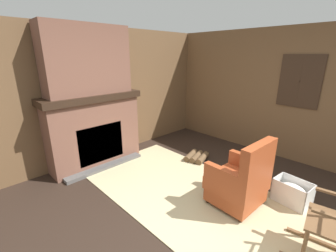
# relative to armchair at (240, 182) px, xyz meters

# --- Properties ---
(ground_plane) EXTENTS (14.00, 14.00, 0.00)m
(ground_plane) POSITION_rel_armchair_xyz_m (0.04, -0.75, -0.36)
(ground_plane) COLOR #2D2119
(wood_panel_wall_left) EXTENTS (0.06, 6.08, 2.44)m
(wood_panel_wall_left) POSITION_rel_armchair_xyz_m (-2.73, -0.75, 0.86)
(wood_panel_wall_left) COLOR brown
(wood_panel_wall_left) RESTS_ON ground
(wood_panel_wall_back) EXTENTS (6.08, 0.09, 2.44)m
(wood_panel_wall_back) POSITION_rel_armchair_xyz_m (0.04, 2.02, 0.87)
(wood_panel_wall_back) COLOR brown
(wood_panel_wall_back) RESTS_ON ground
(fireplace_hearth) EXTENTS (0.65, 1.71, 1.30)m
(fireplace_hearth) POSITION_rel_armchair_xyz_m (-2.47, -0.75, 0.29)
(fireplace_hearth) COLOR brown
(fireplace_hearth) RESTS_ON ground
(chimney_breast) EXTENTS (0.39, 1.41, 1.12)m
(chimney_breast) POSITION_rel_armchair_xyz_m (-2.48, -0.75, 1.51)
(chimney_breast) COLOR brown
(chimney_breast) RESTS_ON fireplace_hearth
(area_rug) EXTENTS (3.66, 1.77, 0.01)m
(area_rug) POSITION_rel_armchair_xyz_m (-0.52, -0.28, -0.35)
(area_rug) COLOR #C6B789
(area_rug) RESTS_ON ground
(armchair) EXTENTS (0.65, 0.69, 0.97)m
(armchair) POSITION_rel_armchair_xyz_m (0.00, 0.00, 0.00)
(armchair) COLOR #A84723
(armchair) RESTS_ON ground
(firewood_stack) EXTENTS (0.47, 0.51, 0.12)m
(firewood_stack) POSITION_rel_armchair_xyz_m (-1.26, 0.68, -0.30)
(firewood_stack) COLOR brown
(firewood_stack) RESTS_ON ground
(laundry_basket) EXTENTS (0.48, 0.35, 0.33)m
(laundry_basket) POSITION_rel_armchair_xyz_m (0.49, 0.57, -0.19)
(laundry_basket) COLOR white
(laundry_basket) RESTS_ON ground
(oil_lamp_vase) EXTENTS (0.12, 0.12, 0.25)m
(oil_lamp_vase) POSITION_rel_armchair_xyz_m (-2.52, -1.18, 1.04)
(oil_lamp_vase) COLOR silver
(oil_lamp_vase) RESTS_ON fireplace_hearth
(storage_case) EXTENTS (0.15, 0.25, 0.12)m
(storage_case) POSITION_rel_armchair_xyz_m (-2.52, -0.47, 1.01)
(storage_case) COLOR gray
(storage_case) RESTS_ON fireplace_hearth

